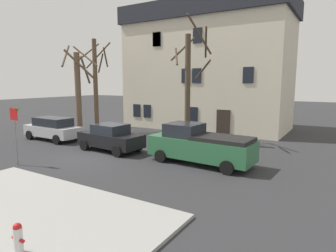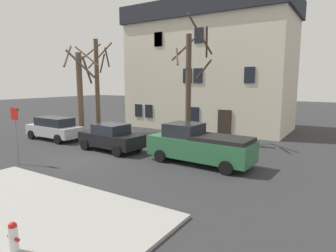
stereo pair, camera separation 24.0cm
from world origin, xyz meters
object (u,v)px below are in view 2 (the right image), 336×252
Objects in this scene: car_silver_wagon at (54,128)px; pickup_truck_green at (199,145)px; tree_bare_far at (190,83)px; fire_hydrant at (13,236)px; tree_bare_near at (80,89)px; tree_bare_mid at (97,82)px; street_sign_pole at (15,125)px; building_main at (208,67)px; car_black_sedan at (111,137)px; bicycle_leaning at (102,128)px.

car_silver_wagon is 0.83× the size of pickup_truck_green.
fire_hydrant is at bearing -79.31° from tree_bare_far.
tree_bare_near is at bearing -176.40° from tree_bare_far.
tree_bare_far is (10.29, 0.65, 0.51)m from tree_bare_near.
tree_bare_mid is 18.58m from fire_hydrant.
fire_hydrant is 9.16m from street_sign_pole.
tree_bare_mid is (-6.81, -7.48, -1.34)m from building_main.
tree_bare_mid is at bearing 21.65° from tree_bare_near.
building_main is 1.78× the size of tree_bare_far.
fire_hydrant is (4.65, -21.60, -5.14)m from building_main.
pickup_truck_green is at bearing -55.99° from tree_bare_far.
street_sign_pole is at bearing -111.60° from car_black_sedan.
tree_bare_near is 0.88× the size of tree_bare_far.
car_black_sedan is at bearing 120.99° from fire_hydrant.
fire_hydrant is at bearing -51.61° from bicycle_leaning.
street_sign_pole is at bearing -59.33° from tree_bare_near.
fire_hydrant is (11.47, -14.11, -3.80)m from tree_bare_mid.
tree_bare_far is 1.93× the size of car_black_sedan.
fire_hydrant is (11.78, -9.91, -0.36)m from car_silver_wagon.
building_main is 10.21m from tree_bare_mid.
street_sign_pole is at bearing -52.18° from car_silver_wagon.
tree_bare_near is 1.57× the size of car_silver_wagon.
tree_bare_near is at bearing 108.11° from car_silver_wagon.
tree_bare_mid is 10.12× the size of fire_hydrant.
car_silver_wagon is at bearing -121.38° from building_main.
pickup_truck_green is 3.24× the size of bicycle_leaning.
building_main is 11.21m from bicycle_leaning.
pickup_truck_green is at bearing 88.70° from fire_hydrant.
street_sign_pole is (-1.95, -4.93, 1.24)m from car_black_sedan.
car_silver_wagon is at bearing 139.94° from fire_hydrant.
building_main is 8.60× the size of bicycle_leaning.
pickup_truck_green is at bearing -21.05° from bicycle_leaning.
tree_bare_mid reaches higher than pickup_truck_green.
bicycle_leaning is at bearing 84.41° from car_silver_wagon.
pickup_truck_green is (13.19, -3.65, -2.69)m from tree_bare_near.
car_silver_wagon is (1.18, -3.61, -2.81)m from tree_bare_near.
tree_bare_near reaches higher than street_sign_pole.
tree_bare_far reaches higher than pickup_truck_green.
tree_bare_mid is 1.78× the size of car_black_sedan.
pickup_truck_green reaches higher than bicycle_leaning.
street_sign_pole is 10.46m from bicycle_leaning.
tree_bare_mid reaches higher than fire_hydrant.
tree_bare_near is 13.95m from pickup_truck_green.
car_silver_wagon is at bearing 179.82° from pickup_truck_green.
tree_bare_mid is at bearing 85.68° from car_silver_wagon.
car_black_sedan is at bearing -28.55° from tree_bare_near.
building_main is 5.02× the size of street_sign_pole.
street_sign_pole is (-3.06, -16.93, -3.57)m from building_main.
car_black_sedan is at bearing -2.94° from car_silver_wagon.
building_main is 12.97m from car_black_sedan.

